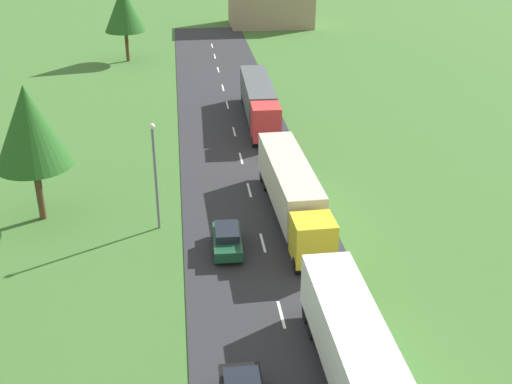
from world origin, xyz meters
TOP-DOWN VIEW (x-y plane):
  - road at (0.00, 24.50)m, footprint 10.00×140.00m
  - lane_marking_centre at (0.00, 23.58)m, footprint 0.16×123.50m
  - truck_lead at (2.35, 14.32)m, footprint 2.64×13.60m
  - truck_second at (2.39, 31.69)m, footprint 2.85×14.37m
  - truck_third at (2.61, 51.45)m, footprint 2.85×14.44m
  - car_third at (-2.30, 27.90)m, footprint 1.85×4.07m
  - lamppost_second at (-6.54, 31.41)m, footprint 0.36×0.36m
  - tree_oak at (-14.41, 33.73)m, footprint 4.96×4.96m
  - tree_birch at (-10.98, 75.78)m, footprint 5.01×5.01m
  - distant_building at (9.93, 95.69)m, footprint 12.49×8.77m

SIDE VIEW (x-z plane):
  - road at x=0.00m, z-range 0.00..0.06m
  - lane_marking_centre at x=0.00m, z-range 0.06..0.07m
  - car_third at x=-2.30m, z-range 0.10..1.56m
  - truck_third at x=2.61m, z-range 0.36..3.84m
  - truck_lead at x=2.35m, z-range 0.34..3.93m
  - truck_second at x=2.39m, z-range 0.33..3.95m
  - distant_building at x=9.93m, z-range 0.00..7.54m
  - lamppost_second at x=-6.54m, z-range 0.47..7.79m
  - tree_birch at x=-10.98m, z-range 1.85..11.11m
  - tree_oak at x=-14.41m, z-range 1.92..11.28m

